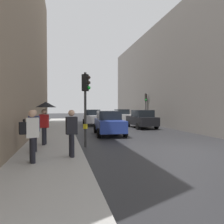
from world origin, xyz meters
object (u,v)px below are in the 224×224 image
traffic_light_near_right (86,96)px  car_silver_hatchback (92,117)px  car_blue_van (109,123)px  pedestrian_in_dark_coat (72,131)px  car_dark_suv (142,119)px  pedestrian_with_umbrella (45,111)px  pedestrian_with_grey_backpack (33,128)px  car_white_compact (121,116)px  pedestrian_with_black_backpack (31,133)px  traffic_light_mid_street (146,103)px

traffic_light_near_right → car_silver_hatchback: traffic_light_near_right is taller
car_blue_van → pedestrian_in_dark_coat: pedestrian_in_dark_coat is taller
car_dark_suv → pedestrian_with_umbrella: (-8.32, -7.58, 0.96)m
car_silver_hatchback → pedestrian_with_grey_backpack: (-4.54, -13.82, 0.29)m
pedestrian_with_grey_backpack → traffic_light_near_right: bearing=30.2°
pedestrian_with_grey_backpack → car_silver_hatchback: bearing=71.8°
car_white_compact → pedestrian_with_black_backpack: 20.34m
car_blue_van → pedestrian_in_dark_coat: size_ratio=2.44×
car_white_compact → car_silver_hatchback: (-4.37, -2.90, 0.00)m
car_silver_hatchback → car_blue_van: same height
car_white_compact → car_silver_hatchback: same height
car_silver_hatchback → pedestrian_in_dark_coat: size_ratio=2.41×
pedestrian_with_umbrella → pedestrian_with_black_backpack: pedestrian_with_umbrella is taller
traffic_light_mid_street → traffic_light_near_right: 14.39m
car_dark_suv → pedestrian_in_dark_coat: 12.59m
car_silver_hatchback → pedestrian_with_black_backpack: bearing=-105.8°
traffic_light_near_right → car_dark_suv: traffic_light_near_right is taller
car_white_compact → pedestrian_with_grey_backpack: (-8.91, -16.73, 0.29)m
traffic_light_mid_street → pedestrian_in_dark_coat: (-9.28, -14.14, -1.42)m
car_white_compact → pedestrian_with_black_backpack: bearing=-115.5°
traffic_light_mid_street → car_blue_van: bearing=-129.8°
car_white_compact → car_blue_van: same height
pedestrian_with_black_backpack → pedestrian_with_grey_backpack: 1.64m
car_dark_suv → car_silver_hatchback: 6.21m
pedestrian_in_dark_coat → car_white_compact: bearing=67.5°
traffic_light_mid_street → pedestrian_in_dark_coat: size_ratio=2.09×
traffic_light_near_right → car_dark_suv: 10.24m
pedestrian_with_umbrella → car_blue_van: bearing=42.7°
traffic_light_mid_street → car_white_compact: size_ratio=0.86×
traffic_light_near_right → car_silver_hatchback: bearing=80.0°
car_white_compact → car_blue_van: size_ratio=0.99×
pedestrian_with_grey_backpack → pedestrian_in_dark_coat: bearing=-37.0°
pedestrian_with_umbrella → pedestrian_with_grey_backpack: bearing=-102.6°
pedestrian_with_grey_backpack → traffic_light_mid_street: bearing=50.3°
traffic_light_near_right → car_silver_hatchback: (2.20, 12.46, -1.74)m
car_silver_hatchback → car_dark_suv: bearing=-48.1°
traffic_light_near_right → pedestrian_with_grey_backpack: traffic_light_near_right is taller
traffic_light_mid_street → car_blue_van: traffic_light_mid_street is taller
car_silver_hatchback → traffic_light_mid_street: bearing=-7.5°
traffic_light_mid_street → pedestrian_with_grey_backpack: (-10.80, -13.00, -1.38)m
car_dark_suv → pedestrian_with_black_backpack: size_ratio=2.38×
car_silver_hatchback → car_blue_van: bearing=-90.1°
traffic_light_mid_street → car_white_compact: 4.50m
car_dark_suv → pedestrian_with_grey_backpack: size_ratio=2.38×
traffic_light_near_right → car_blue_van: 4.96m
car_white_compact → pedestrian_in_dark_coat: pedestrian_in_dark_coat is taller
car_white_compact → pedestrian_with_umbrella: pedestrian_with_umbrella is taller
car_dark_suv → traffic_light_near_right: bearing=-129.0°
pedestrian_with_grey_backpack → pedestrian_in_dark_coat: size_ratio=1.00×
traffic_light_mid_street → pedestrian_with_grey_backpack: traffic_light_mid_street is taller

